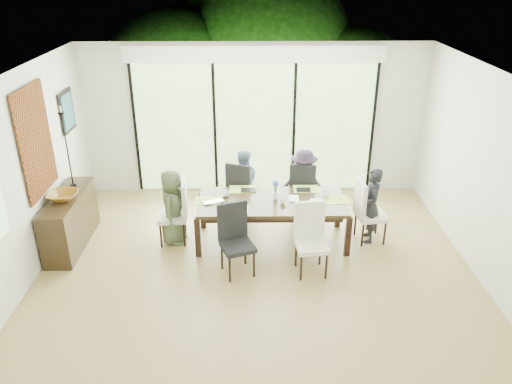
{
  "coord_description": "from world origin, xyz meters",
  "views": [
    {
      "loc": [
        -0.08,
        -6.01,
        3.92
      ],
      "look_at": [
        0.0,
        0.25,
        1.0
      ],
      "focal_mm": 35.0,
      "sensor_mm": 36.0,
      "label": 1
    }
  ],
  "objects_px": {
    "person_far_left": "(243,184)",
    "cup_b": "(283,201)",
    "person_far_right": "(303,183)",
    "cup_c": "(325,195)",
    "chair_left_end": "(172,212)",
    "cup_a": "(225,194)",
    "chair_right_end": "(372,211)",
    "person_left_end": "(173,207)",
    "laptop": "(214,203)",
    "vase": "(275,196)",
    "chair_near_left": "(237,241)",
    "chair_near_right": "(312,241)",
    "bowl": "(63,196)",
    "chair_far_right": "(303,188)",
    "chair_far_left": "(243,188)",
    "table_top": "(272,202)",
    "sideboard": "(70,221)",
    "person_right_end": "(371,206)"
  },
  "relations": [
    {
      "from": "person_far_left",
      "to": "cup_b",
      "type": "height_order",
      "value": "person_far_left"
    },
    {
      "from": "person_far_right",
      "to": "cup_c",
      "type": "relative_size",
      "value": 10.4
    },
    {
      "from": "person_far_right",
      "to": "cup_c",
      "type": "xyz_separation_m",
      "value": [
        0.25,
        -0.73,
        0.14
      ]
    },
    {
      "from": "chair_left_end",
      "to": "cup_a",
      "type": "distance_m",
      "value": 0.84
    },
    {
      "from": "chair_left_end",
      "to": "chair_right_end",
      "type": "xyz_separation_m",
      "value": [
        3.0,
        0.0,
        0.0
      ]
    },
    {
      "from": "person_left_end",
      "to": "cup_c",
      "type": "xyz_separation_m",
      "value": [
        2.28,
        0.1,
        0.14
      ]
    },
    {
      "from": "person_far_left",
      "to": "laptop",
      "type": "xyz_separation_m",
      "value": [
        -0.4,
        -0.93,
        0.11
      ]
    },
    {
      "from": "person_left_end",
      "to": "cup_b",
      "type": "distance_m",
      "value": 1.64
    },
    {
      "from": "person_far_left",
      "to": "chair_right_end",
      "type": "bearing_deg",
      "value": 149.58
    },
    {
      "from": "person_left_end",
      "to": "vase",
      "type": "distance_m",
      "value": 1.54
    },
    {
      "from": "chair_left_end",
      "to": "person_far_left",
      "type": "height_order",
      "value": "person_far_left"
    },
    {
      "from": "chair_near_left",
      "to": "cup_c",
      "type": "xyz_separation_m",
      "value": [
        1.3,
        0.97,
        0.22
      ]
    },
    {
      "from": "person_far_right",
      "to": "chair_left_end",
      "type": "bearing_deg",
      "value": 32.94
    },
    {
      "from": "chair_near_right",
      "to": "bowl",
      "type": "relative_size",
      "value": 2.33
    },
    {
      "from": "chair_far_right",
      "to": "cup_a",
      "type": "distance_m",
      "value": 1.45
    },
    {
      "from": "chair_right_end",
      "to": "vase",
      "type": "xyz_separation_m",
      "value": [
        -1.45,
        0.05,
        0.24
      ]
    },
    {
      "from": "chair_near_left",
      "to": "bowl",
      "type": "distance_m",
      "value": 2.62
    },
    {
      "from": "chair_far_left",
      "to": "chair_far_right",
      "type": "distance_m",
      "value": 1.0
    },
    {
      "from": "person_far_right",
      "to": "cup_a",
      "type": "relative_size",
      "value": 10.4
    },
    {
      "from": "table_top",
      "to": "chair_near_right",
      "type": "bearing_deg",
      "value": -60.11
    },
    {
      "from": "chair_far_left",
      "to": "cup_b",
      "type": "bearing_deg",
      "value": 142.83
    },
    {
      "from": "chair_left_end",
      "to": "cup_c",
      "type": "relative_size",
      "value": 8.87
    },
    {
      "from": "bowl",
      "to": "cup_a",
      "type": "bearing_deg",
      "value": 8.16
    },
    {
      "from": "chair_right_end",
      "to": "person_left_end",
      "type": "distance_m",
      "value": 2.98
    },
    {
      "from": "person_far_left",
      "to": "vase",
      "type": "bearing_deg",
      "value": 115.29
    },
    {
      "from": "person_far_left",
      "to": "cup_a",
      "type": "relative_size",
      "value": 10.4
    },
    {
      "from": "chair_far_left",
      "to": "cup_c",
      "type": "relative_size",
      "value": 8.87
    },
    {
      "from": "cup_a",
      "to": "person_far_right",
      "type": "bearing_deg",
      "value": 28.55
    },
    {
      "from": "laptop",
      "to": "cup_c",
      "type": "height_order",
      "value": "cup_c"
    },
    {
      "from": "chair_near_left",
      "to": "person_left_end",
      "type": "bearing_deg",
      "value": 117.97
    },
    {
      "from": "table_top",
      "to": "person_left_end",
      "type": "xyz_separation_m",
      "value": [
        -1.48,
        0.0,
        -0.07
      ]
    },
    {
      "from": "cup_b",
      "to": "sideboard",
      "type": "relative_size",
      "value": 0.06
    },
    {
      "from": "cup_a",
      "to": "cup_b",
      "type": "height_order",
      "value": "cup_a"
    },
    {
      "from": "chair_far_left",
      "to": "chair_near_left",
      "type": "xyz_separation_m",
      "value": [
        -0.05,
        -1.72,
        0.0
      ]
    },
    {
      "from": "table_top",
      "to": "laptop",
      "type": "xyz_separation_m",
      "value": [
        -0.85,
        -0.1,
        0.04
      ]
    },
    {
      "from": "chair_far_right",
      "to": "cup_c",
      "type": "xyz_separation_m",
      "value": [
        0.25,
        -0.75,
        0.22
      ]
    },
    {
      "from": "sideboard",
      "to": "cup_c",
      "type": "bearing_deg",
      "value": 2.72
    },
    {
      "from": "table_top",
      "to": "cup_a",
      "type": "relative_size",
      "value": 19.35
    },
    {
      "from": "chair_near_right",
      "to": "person_right_end",
      "type": "bearing_deg",
      "value": 34.98
    },
    {
      "from": "chair_far_right",
      "to": "vase",
      "type": "distance_m",
      "value": 0.97
    },
    {
      "from": "person_right_end",
      "to": "laptop",
      "type": "height_order",
      "value": "person_right_end"
    },
    {
      "from": "chair_far_left",
      "to": "person_far_right",
      "type": "xyz_separation_m",
      "value": [
        1.0,
        -0.02,
        0.09
      ]
    },
    {
      "from": "vase",
      "to": "bowl",
      "type": "height_order",
      "value": "bowl"
    },
    {
      "from": "chair_near_right",
      "to": "laptop",
      "type": "bearing_deg",
      "value": 143.69
    },
    {
      "from": "person_far_left",
      "to": "person_far_right",
      "type": "height_order",
      "value": "same"
    },
    {
      "from": "table_top",
      "to": "cup_a",
      "type": "bearing_deg",
      "value": 167.91
    },
    {
      "from": "table_top",
      "to": "cup_b",
      "type": "bearing_deg",
      "value": -33.69
    },
    {
      "from": "person_far_right",
      "to": "sideboard",
      "type": "height_order",
      "value": "person_far_right"
    },
    {
      "from": "chair_left_end",
      "to": "sideboard",
      "type": "bearing_deg",
      "value": -91.35
    },
    {
      "from": "chair_near_right",
      "to": "cup_b",
      "type": "height_order",
      "value": "chair_near_right"
    }
  ]
}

